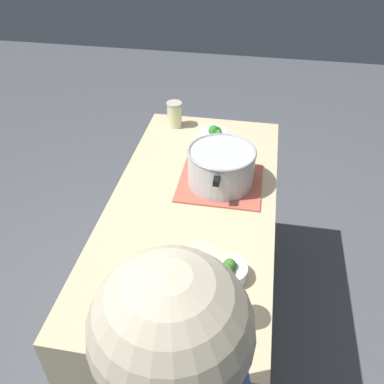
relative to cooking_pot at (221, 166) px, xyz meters
name	(u,v)px	position (x,y,z in m)	size (l,w,h in m)	color
ground_plane	(192,328)	(0.14, -0.10, -0.96)	(8.00, 8.00, 0.00)	#4D5056
counter_slab	(192,274)	(0.14, -0.10, -0.52)	(1.39, 0.66, 0.87)	tan
dish_cloth	(220,183)	(0.00, 0.00, -0.09)	(0.32, 0.35, 0.01)	#B95644
cooking_pot	(221,166)	(0.00, 0.00, 0.00)	(0.35, 0.28, 0.16)	#B7B7BC
lemonade_pitcher	(193,296)	(0.71, 0.01, 0.06)	(0.09, 0.09, 0.30)	beige
mason_jar	(174,114)	(-0.44, -0.29, -0.02)	(0.08, 0.08, 0.13)	beige
broccoli_bowl_front	(229,271)	(0.50, 0.09, -0.06)	(0.12, 0.12, 0.08)	silver
broccoli_bowl_center	(214,135)	(-0.35, -0.07, -0.06)	(0.13, 0.13, 0.08)	silver
broccoli_bowl_back	(133,320)	(0.73, -0.16, -0.06)	(0.13, 0.13, 0.08)	silver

